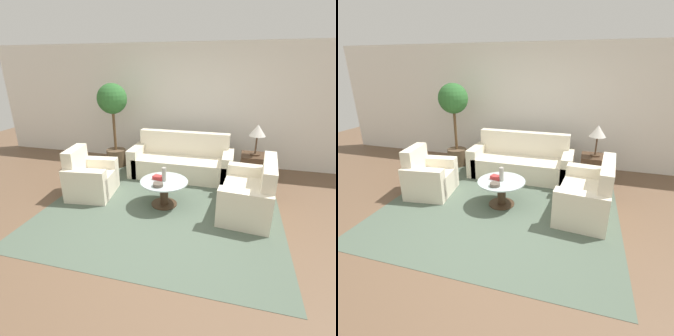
{
  "view_description": "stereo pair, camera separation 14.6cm",
  "coord_description": "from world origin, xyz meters",
  "views": [
    {
      "loc": [
        0.92,
        -3.02,
        2.14
      ],
      "look_at": [
        -0.11,
        0.89,
        0.55
      ],
      "focal_mm": 28.0,
      "sensor_mm": 36.0,
      "label": 1
    },
    {
      "loc": [
        1.06,
        -2.98,
        2.14
      ],
      "look_at": [
        -0.11,
        0.89,
        0.55
      ],
      "focal_mm": 28.0,
      "sensor_mm": 36.0,
      "label": 2
    }
  ],
  "objects": [
    {
      "name": "potted_plant",
      "position": [
        -1.64,
        2.12,
        1.2
      ],
      "size": [
        0.63,
        0.63,
        1.81
      ],
      "color": "brown",
      "rests_on": "ground_plane"
    },
    {
      "name": "ground_plane",
      "position": [
        0.0,
        0.0,
        0.0
      ],
      "size": [
        14.0,
        14.0,
        0.0
      ],
      "primitive_type": "plane",
      "color": "brown"
    },
    {
      "name": "armchair",
      "position": [
        -1.48,
        0.68,
        0.28
      ],
      "size": [
        0.81,
        0.9,
        0.84
      ],
      "rotation": [
        0.0,
        0.0,
        1.7
      ],
      "color": "beige",
      "rests_on": "ground_plane"
    },
    {
      "name": "loveseat",
      "position": [
        1.25,
        0.77,
        0.28
      ],
      "size": [
        0.85,
        1.3,
        0.86
      ],
      "rotation": [
        0.0,
        0.0,
        -1.66
      ],
      "color": "beige",
      "rests_on": "ground_plane"
    },
    {
      "name": "wall_back",
      "position": [
        0.0,
        2.85,
        1.3
      ],
      "size": [
        10.0,
        0.06,
        2.6
      ],
      "color": "white",
      "rests_on": "ground_plane"
    },
    {
      "name": "vase",
      "position": [
        -0.11,
        0.64,
        0.54
      ],
      "size": [
        0.07,
        0.07,
        0.23
      ],
      "color": "#9E998E",
      "rests_on": "coffee_table"
    },
    {
      "name": "coffee_table",
      "position": [
        -0.11,
        0.64,
        0.27
      ],
      "size": [
        0.76,
        0.76,
        0.42
      ],
      "color": "#422D1E",
      "rests_on": "ground_plane"
    },
    {
      "name": "bowl",
      "position": [
        -0.14,
        0.43,
        0.45
      ],
      "size": [
        0.16,
        0.16,
        0.05
      ],
      "color": "brown",
      "rests_on": "coffee_table"
    },
    {
      "name": "table_lamp",
      "position": [
        1.31,
        1.87,
        1.03
      ],
      "size": [
        0.29,
        0.29,
        0.57
      ],
      "color": "#422D1E",
      "rests_on": "side_table"
    },
    {
      "name": "rug",
      "position": [
        -0.11,
        0.64,
        0.0
      ],
      "size": [
        3.63,
        3.41,
        0.01
      ],
      "color": "#4C5B4C",
      "rests_on": "ground_plane"
    },
    {
      "name": "side_table",
      "position": [
        1.31,
        1.87,
        0.29
      ],
      "size": [
        0.48,
        0.48,
        0.59
      ],
      "color": "#422D1E",
      "rests_on": "ground_plane"
    },
    {
      "name": "book_stack",
      "position": [
        -0.21,
        0.68,
        0.45
      ],
      "size": [
        0.2,
        0.16,
        0.06
      ],
      "rotation": [
        0.0,
        0.0,
        -0.27
      ],
      "color": "#BC3333",
      "rests_on": "coffee_table"
    },
    {
      "name": "sofa_main",
      "position": [
        -0.09,
        1.93,
        0.28
      ],
      "size": [
        2.05,
        0.77,
        0.88
      ],
      "color": "beige",
      "rests_on": "ground_plane"
    }
  ]
}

